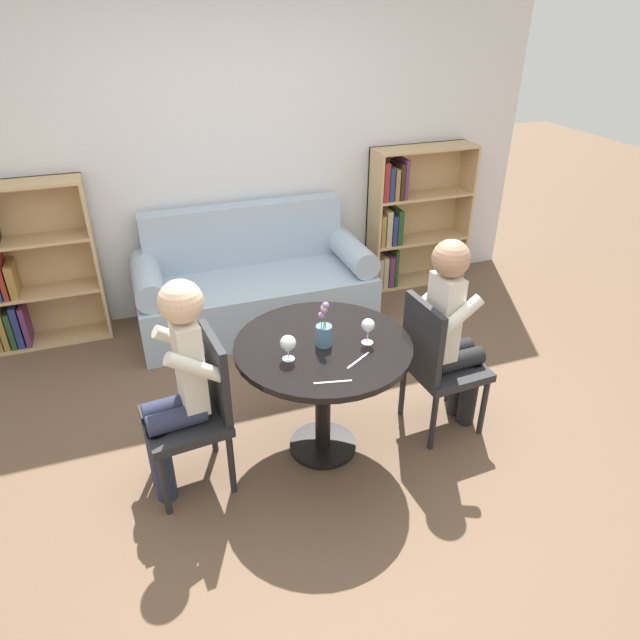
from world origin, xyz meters
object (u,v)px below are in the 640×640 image
Objects in this scene: wine_glass_left at (288,344)px; wine_glass_right at (368,326)px; couch at (254,287)px; bookshelf_left at (14,271)px; person_right at (452,331)px; person_left at (177,384)px; flower_vase at (324,330)px; bookshelf_right at (406,219)px; chair_left at (197,406)px; chair_right at (437,361)px.

wine_glass_left is 0.45m from wine_glass_right.
wine_glass_left is at bearing -97.27° from couch.
bookshelf_left reaches higher than person_right.
person_left is (0.95, -1.93, 0.07)m from bookshelf_left.
wine_glass_left is 0.53× the size of flower_vase.
bookshelf_right is at bearing 57.61° from wine_glass_right.
chair_right is (1.41, -0.04, 0.00)m from chair_left.
person_left reaches higher than chair_right.
bookshelf_right is 2.07m from person_right.
couch is 1.79m from bookshelf_left.
bookshelf_left is 2.15m from person_left.
chair_right is 0.73× the size of person_left.
person_right is at bearing -87.72° from chair_right.
chair_right is 1.50m from person_left.
person_left is (-1.49, 0.03, 0.18)m from chair_right.
bookshelf_right is at bearing 49.43° from wine_glass_left.
person_right is (-0.70, -1.95, 0.05)m from bookshelf_right.
wine_glass_right is (1.97, -1.99, 0.24)m from bookshelf_left.
bookshelf_right is 1.40× the size of chair_right.
flower_vase is (-1.49, -1.93, 0.21)m from bookshelf_right.
wine_glass_left is 0.23m from flower_vase.
bookshelf_left reaches higher than chair_right.
chair_right is at bearing -38.63° from bookshelf_left.
bookshelf_right reaches higher than wine_glass_right.
couch is 12.65× the size of wine_glass_right.
wine_glass_left is (-1.01, -0.05, 0.16)m from person_right.
bookshelf_right is 2.92m from chair_left.
bookshelf_right is 2.64m from wine_glass_left.
person_right is at bearing -1.48° from flower_vase.
couch is 13.30× the size of wine_glass_left.
person_right is 1.02m from wine_glass_left.
bookshelf_right is (3.23, 0.01, 0.01)m from bookshelf_left.
person_left is 0.98× the size of person_right.
wine_glass_right is at bearing 90.74° from person_right.
chair_left is 1.00m from wine_glass_right.
couch is 1.88m from person_left.
bookshelf_right is at bearing 0.09° from bookshelf_left.
bookshelf_left is 4.80× the size of flower_vase.
bookshelf_right reaches higher than person_left.
bookshelf_right is 8.99× the size of wine_glass_left.
bookshelf_left is at bearing 48.05° from chair_right.
chair_left is at bearing 178.81° from flower_vase.
person_left is 4.71× the size of flower_vase.
bookshelf_left reaches higher than flower_vase.
bookshelf_left is at bearing -159.55° from person_left.
chair_right is 6.43× the size of wine_glass_left.
bookshelf_left is 2.52m from wine_glass_left.
chair_right is (-0.79, -1.96, -0.13)m from bookshelf_right.
couch is at bearing 82.73° from wine_glass_left.
flower_vase is at bearing 82.96° from chair_left.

